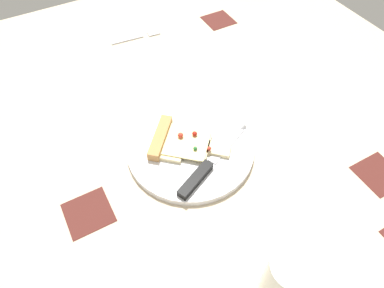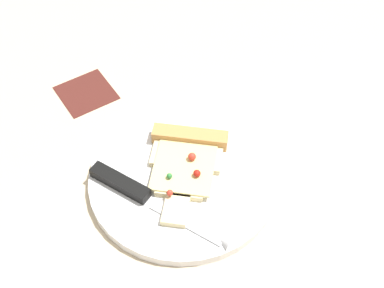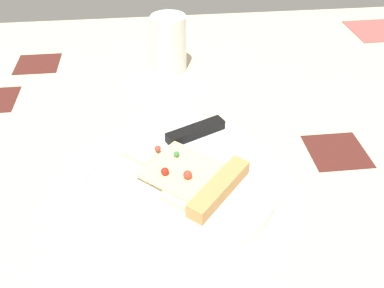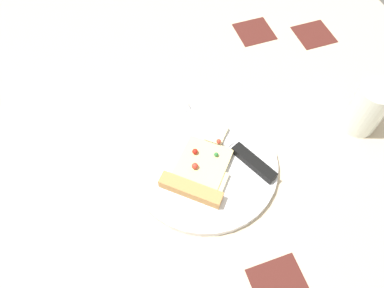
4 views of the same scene
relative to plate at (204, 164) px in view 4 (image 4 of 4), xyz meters
The scene contains 5 objects.
ground_plane 8.92cm from the plate, 48.39° to the left, with size 140.29×140.29×3.00cm.
plate is the anchor object (origin of this frame).
pizza_slice 3.03cm from the plate, 138.24° to the left, with size 18.20×17.37×2.53cm.
knife 7.08cm from the plate, 85.71° to the right, with size 22.67×11.96×2.45cm.
drinking_glass 34.74cm from the plate, 92.06° to the right, with size 7.01×7.01×11.41cm, color silver.
Camera 4 is at (-37.89, 7.17, 63.50)cm, focal length 33.89 mm.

